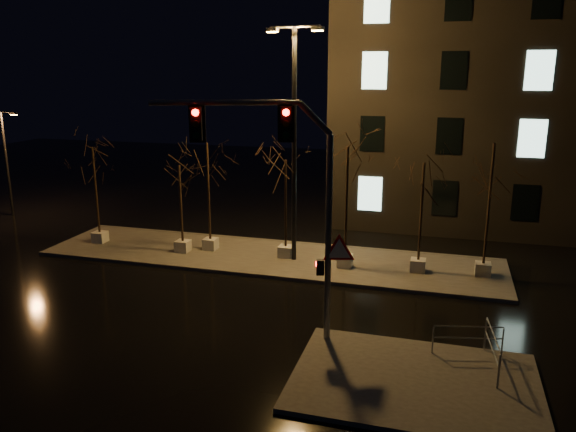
% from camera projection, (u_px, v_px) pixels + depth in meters
% --- Properties ---
extents(ground, '(90.00, 90.00, 0.00)m').
position_uv_depth(ground, '(220.00, 307.00, 21.46)').
color(ground, black).
rests_on(ground, ground).
extents(median, '(22.00, 5.00, 0.15)m').
position_uv_depth(median, '(268.00, 257.00, 27.03)').
color(median, '#413E3A').
rests_on(median, ground).
extents(sidewalk_corner, '(7.00, 5.00, 0.15)m').
position_uv_depth(sidewalk_corner, '(414.00, 382.00, 16.19)').
color(sidewalk_corner, '#413E3A').
rests_on(sidewalk_corner, ground).
extents(building, '(25.00, 12.00, 15.00)m').
position_uv_depth(building, '(559.00, 94.00, 32.62)').
color(building, black).
rests_on(building, ground).
extents(tree_0, '(1.80, 1.80, 5.08)m').
position_uv_depth(tree_0, '(94.00, 169.00, 28.23)').
color(tree_0, beige).
rests_on(tree_0, median).
extents(tree_1, '(1.80, 1.80, 4.41)m').
position_uv_depth(tree_1, '(180.00, 185.00, 26.84)').
color(tree_1, beige).
rests_on(tree_1, median).
extents(tree_2, '(1.80, 1.80, 5.45)m').
position_uv_depth(tree_2, '(208.00, 167.00, 26.97)').
color(tree_2, beige).
rests_on(tree_2, median).
extents(tree_3, '(1.80, 1.80, 4.81)m').
position_uv_depth(tree_3, '(286.00, 182.00, 25.93)').
color(tree_3, beige).
rests_on(tree_3, median).
extents(tree_4, '(1.80, 1.80, 5.60)m').
position_uv_depth(tree_4, '(347.00, 175.00, 24.45)').
color(tree_4, beige).
rests_on(tree_4, median).
extents(tree_5, '(1.80, 1.80, 4.99)m').
position_uv_depth(tree_5, '(423.00, 188.00, 23.99)').
color(tree_5, beige).
rests_on(tree_5, median).
extents(tree_6, '(1.80, 1.80, 5.90)m').
position_uv_depth(tree_6, '(492.00, 174.00, 23.33)').
color(tree_6, beige).
rests_on(tree_6, median).
extents(traffic_signal_mast, '(6.15, 1.86, 7.78)m').
position_uv_depth(traffic_signal_mast, '(289.00, 187.00, 17.44)').
color(traffic_signal_mast, slate).
rests_on(traffic_signal_mast, sidewalk_corner).
extents(streetlight_main, '(2.63, 0.59, 10.52)m').
position_uv_depth(streetlight_main, '(294.00, 130.00, 25.00)').
color(streetlight_main, black).
rests_on(streetlight_main, median).
extents(streetlight_far, '(1.26, 0.23, 6.44)m').
position_uv_depth(streetlight_far, '(7.00, 159.00, 34.32)').
color(streetlight_far, black).
rests_on(streetlight_far, ground).
extents(guard_rail_a, '(2.15, 0.53, 0.95)m').
position_uv_depth(guard_rail_a, '(468.00, 336.00, 17.49)').
color(guard_rail_a, slate).
rests_on(guard_rail_a, sidewalk_corner).
extents(guard_rail_b, '(0.30, 2.34, 1.12)m').
position_uv_depth(guard_rail_b, '(492.00, 346.00, 16.65)').
color(guard_rail_b, slate).
rests_on(guard_rail_b, sidewalk_corner).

